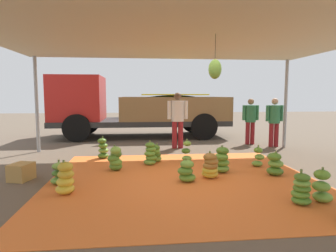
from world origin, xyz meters
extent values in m
plane|color=brown|center=(0.00, 3.00, 0.00)|extent=(40.00, 40.00, 0.00)
cube|color=orange|center=(0.00, 0.00, 0.01)|extent=(5.20, 4.93, 0.01)
cylinder|color=#9EA0A5|center=(-3.80, 3.30, 1.39)|extent=(0.10, 0.10, 2.78)
cylinder|color=#9EA0A5|center=(3.80, 3.30, 1.39)|extent=(0.10, 0.10, 2.78)
cube|color=beige|center=(0.00, 0.00, 2.81)|extent=(8.00, 7.00, 0.06)
cylinder|color=#4C422D|center=(0.55, -0.20, 2.56)|extent=(0.01, 0.01, 0.44)
ellipsoid|color=#6B9E38|center=(0.55, -0.20, 2.14)|extent=(0.24, 0.24, 0.36)
ellipsoid|color=gold|center=(0.56, 0.07, 0.09)|extent=(0.45, 0.45, 0.16)
ellipsoid|color=gold|center=(0.55, 0.03, 0.18)|extent=(0.41, 0.41, 0.16)
ellipsoid|color=#996628|center=(0.55, 0.02, 0.26)|extent=(0.43, 0.43, 0.16)
ellipsoid|color=#996628|center=(0.57, 0.03, 0.35)|extent=(0.40, 0.40, 0.16)
ellipsoid|color=#996628|center=(0.55, 0.04, 0.44)|extent=(0.37, 0.37, 0.16)
cylinder|color=olive|center=(0.55, 0.05, 0.50)|extent=(0.04, 0.04, 0.12)
ellipsoid|color=#75A83D|center=(-0.41, 1.59, 0.09)|extent=(0.33, 0.33, 0.17)
ellipsoid|color=#477523|center=(-0.43, 1.58, 0.18)|extent=(0.26, 0.26, 0.17)
ellipsoid|color=#60932D|center=(-0.44, 1.56, 0.27)|extent=(0.29, 0.29, 0.17)
ellipsoid|color=#477523|center=(-0.43, 1.56, 0.37)|extent=(0.26, 0.26, 0.17)
cylinder|color=olive|center=(-0.41, 1.58, 0.43)|extent=(0.04, 0.04, 0.12)
ellipsoid|color=#518428|center=(1.59, -1.48, 0.07)|extent=(0.39, 0.39, 0.12)
ellipsoid|color=#60932D|center=(1.59, -1.46, 0.16)|extent=(0.38, 0.38, 0.12)
ellipsoid|color=#518428|center=(1.61, -1.46, 0.25)|extent=(0.35, 0.35, 0.12)
ellipsoid|color=#75A83D|center=(1.59, -1.48, 0.34)|extent=(0.29, 0.29, 0.12)
ellipsoid|color=#477523|center=(1.58, -1.49, 0.43)|extent=(0.33, 0.33, 0.12)
cylinder|color=olive|center=(1.58, -1.46, 0.49)|extent=(0.04, 0.04, 0.12)
ellipsoid|color=#6B9E38|center=(1.88, 0.88, 0.08)|extent=(0.29, 0.29, 0.13)
ellipsoid|color=#75A83D|center=(1.93, 0.86, 0.24)|extent=(0.28, 0.28, 0.13)
ellipsoid|color=#60932D|center=(1.90, 0.87, 0.39)|extent=(0.22, 0.22, 0.13)
cylinder|color=olive|center=(1.90, 0.88, 0.45)|extent=(0.04, 0.04, 0.12)
ellipsoid|color=#75A83D|center=(0.35, 1.61, 0.08)|extent=(0.35, 0.35, 0.13)
ellipsoid|color=#477523|center=(0.33, 1.63, 0.26)|extent=(0.24, 0.24, 0.13)
ellipsoid|color=#75A83D|center=(0.36, 1.64, 0.45)|extent=(0.29, 0.29, 0.13)
cylinder|color=olive|center=(0.35, 1.62, 0.51)|extent=(0.04, 0.04, 0.12)
ellipsoid|color=#75A83D|center=(1.97, -1.42, 0.09)|extent=(0.34, 0.34, 0.16)
ellipsoid|color=#6B9E38|center=(1.93, -1.44, 0.26)|extent=(0.37, 0.37, 0.16)
ellipsoid|color=#60932D|center=(1.95, -1.41, 0.44)|extent=(0.33, 0.33, 0.16)
cylinder|color=olive|center=(1.95, -1.43, 0.50)|extent=(0.04, 0.04, 0.12)
ellipsoid|color=#518428|center=(-1.37, 0.86, 0.10)|extent=(0.40, 0.40, 0.18)
ellipsoid|color=#60932D|center=(-1.37, 0.84, 0.19)|extent=(0.39, 0.39, 0.18)
ellipsoid|color=#518428|center=(-1.42, 0.84, 0.28)|extent=(0.35, 0.35, 0.18)
ellipsoid|color=#477523|center=(-1.36, 0.88, 0.37)|extent=(0.29, 0.29, 0.18)
ellipsoid|color=#75A83D|center=(-1.36, 0.82, 0.46)|extent=(0.30, 0.30, 0.18)
cylinder|color=olive|center=(-1.39, 0.85, 0.52)|extent=(0.04, 0.04, 0.12)
ellipsoid|color=#477523|center=(-1.80, 2.17, 0.08)|extent=(0.39, 0.39, 0.14)
ellipsoid|color=#6B9E38|center=(-1.79, 2.20, 0.21)|extent=(0.32, 0.32, 0.14)
ellipsoid|color=#518428|center=(-1.80, 2.19, 0.34)|extent=(0.30, 0.30, 0.14)
ellipsoid|color=#477523|center=(-1.82, 2.16, 0.47)|extent=(0.27, 0.27, 0.14)
cylinder|color=olive|center=(-1.80, 2.18, 0.53)|extent=(0.04, 0.04, 0.12)
ellipsoid|color=#6B9E38|center=(-2.35, -0.04, 0.08)|extent=(0.38, 0.38, 0.13)
ellipsoid|color=#477523|center=(-2.34, -0.02, 0.21)|extent=(0.30, 0.30, 0.13)
ellipsoid|color=#75A83D|center=(-2.34, -0.06, 0.35)|extent=(0.35, 0.35, 0.13)
cylinder|color=olive|center=(-2.35, -0.04, 0.41)|extent=(0.04, 0.04, 0.12)
ellipsoid|color=#6B9E38|center=(0.91, 0.46, 0.09)|extent=(0.43, 0.43, 0.17)
ellipsoid|color=#60932D|center=(0.92, 0.45, 0.22)|extent=(0.42, 0.42, 0.17)
ellipsoid|color=#60932D|center=(0.90, 0.43, 0.35)|extent=(0.41, 0.41, 0.17)
ellipsoid|color=#477523|center=(0.93, 0.46, 0.48)|extent=(0.38, 0.38, 0.17)
cylinder|color=olive|center=(0.91, 0.45, 0.54)|extent=(0.04, 0.04, 0.12)
ellipsoid|color=#6B9E38|center=(-0.60, 1.30, 0.08)|extent=(0.38, 0.38, 0.14)
ellipsoid|color=#60932D|center=(-0.56, 1.31, 0.18)|extent=(0.36, 0.36, 0.14)
ellipsoid|color=#60932D|center=(-0.60, 1.30, 0.28)|extent=(0.33, 0.33, 0.14)
ellipsoid|color=#60932D|center=(-0.58, 1.34, 0.38)|extent=(0.34, 0.34, 0.14)
ellipsoid|color=#518428|center=(-0.59, 1.34, 0.48)|extent=(0.27, 0.27, 0.14)
cylinder|color=olive|center=(-0.59, 1.31, 0.54)|extent=(0.04, 0.04, 0.12)
ellipsoid|color=gold|center=(-2.10, -0.64, 0.10)|extent=(0.39, 0.39, 0.17)
ellipsoid|color=gold|center=(-2.09, -0.64, 0.22)|extent=(0.36, 0.36, 0.17)
ellipsoid|color=gold|center=(-2.09, -0.62, 0.34)|extent=(0.36, 0.36, 0.17)
ellipsoid|color=gold|center=(-2.09, -0.62, 0.47)|extent=(0.35, 0.35, 0.17)
cylinder|color=olive|center=(-2.11, -0.64, 0.53)|extent=(0.04, 0.04, 0.12)
ellipsoid|color=#60932D|center=(0.06, -0.14, 0.09)|extent=(0.42, 0.42, 0.16)
ellipsoid|color=#518428|center=(0.02, -0.16, 0.22)|extent=(0.40, 0.40, 0.16)
ellipsoid|color=#6B9E38|center=(0.05, -0.15, 0.35)|extent=(0.30, 0.30, 0.16)
cylinder|color=olive|center=(0.03, -0.15, 0.41)|extent=(0.04, 0.04, 0.12)
ellipsoid|color=#477523|center=(1.95, 0.11, 0.09)|extent=(0.44, 0.44, 0.17)
ellipsoid|color=#75A83D|center=(1.98, 0.15, 0.25)|extent=(0.34, 0.34, 0.17)
ellipsoid|color=#518428|center=(1.93, 0.13, 0.40)|extent=(0.30, 0.30, 0.17)
cylinder|color=olive|center=(1.96, 0.12, 0.46)|extent=(0.04, 0.04, 0.12)
cube|color=#2D2D2D|center=(-0.74, 6.24, 0.60)|extent=(6.81, 2.47, 0.20)
cube|color=red|center=(-3.19, 6.24, 1.55)|extent=(1.91, 2.26, 1.70)
cube|color=#232D38|center=(-4.16, 6.24, 1.89)|extent=(0.03, 1.97, 0.75)
cube|color=olive|center=(0.55, 5.05, 1.15)|extent=(4.22, 0.09, 0.90)
cube|color=olive|center=(0.55, 7.43, 1.15)|extent=(4.22, 0.09, 0.90)
cube|color=olive|center=(2.62, 6.24, 1.15)|extent=(0.08, 2.46, 0.90)
ellipsoid|color=#477523|center=(0.55, 6.24, 1.19)|extent=(3.72, 2.07, 0.97)
cube|color=yellow|center=(0.55, 6.24, 1.69)|extent=(2.54, 1.87, 0.04)
cylinder|color=black|center=(-3.06, 5.11, 0.50)|extent=(1.00, 0.28, 1.00)
cylinder|color=black|center=(-3.06, 7.37, 0.50)|extent=(1.00, 0.28, 1.00)
cylinder|color=black|center=(1.58, 5.11, 0.50)|extent=(1.00, 0.28, 1.00)
cylinder|color=black|center=(1.57, 7.37, 0.50)|extent=(1.00, 0.28, 1.00)
cylinder|color=maroon|center=(3.42, 3.43, 0.38)|extent=(0.14, 0.14, 0.77)
cylinder|color=maroon|center=(3.60, 3.43, 0.38)|extent=(0.14, 0.14, 0.77)
cylinder|color=#337A4C|center=(3.51, 3.43, 1.06)|extent=(0.35, 0.35, 0.58)
cylinder|color=#337A4C|center=(3.28, 3.43, 1.09)|extent=(0.11, 0.11, 0.51)
cylinder|color=#337A4C|center=(3.74, 3.43, 1.09)|extent=(0.11, 0.11, 0.51)
sphere|color=tan|center=(3.51, 3.43, 1.47)|extent=(0.21, 0.21, 0.21)
cylinder|color=maroon|center=(2.84, 3.98, 0.38)|extent=(0.14, 0.14, 0.76)
cylinder|color=maroon|center=(3.01, 3.98, 0.38)|extent=(0.14, 0.14, 0.76)
cylinder|color=#337A4C|center=(2.93, 3.98, 1.04)|extent=(0.35, 0.35, 0.57)
cylinder|color=#337A4C|center=(2.70, 3.98, 1.08)|extent=(0.11, 0.11, 0.51)
cylinder|color=#337A4C|center=(3.16, 3.98, 1.08)|extent=(0.11, 0.11, 0.51)
sphere|color=#936B4C|center=(2.93, 3.98, 1.45)|extent=(0.21, 0.21, 0.21)
cylinder|color=maroon|center=(0.27, 3.48, 0.43)|extent=(0.16, 0.16, 0.85)
cylinder|color=maroon|center=(0.46, 3.48, 0.43)|extent=(0.16, 0.16, 0.85)
cylinder|color=silver|center=(0.36, 3.48, 1.17)|extent=(0.39, 0.39, 0.64)
cylinder|color=silver|center=(0.11, 3.48, 1.21)|extent=(0.12, 0.12, 0.57)
cylinder|color=silver|center=(0.62, 3.48, 1.21)|extent=(0.12, 0.12, 0.57)
sphere|color=brown|center=(0.36, 3.48, 1.63)|extent=(0.23, 0.23, 0.23)
cube|color=#B78947|center=(-3.16, 0.31, 0.17)|extent=(0.46, 0.52, 0.33)
camera|label=1|loc=(-0.87, -5.55, 1.66)|focal=31.22mm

